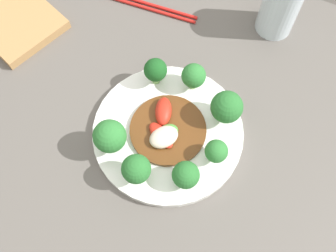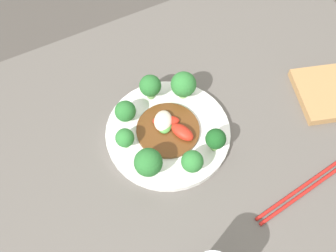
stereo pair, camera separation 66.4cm
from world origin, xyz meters
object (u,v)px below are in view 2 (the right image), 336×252
object	(u,v)px
broccoli_southeast	(125,111)
stirfry_center	(169,128)
chopsticks	(302,191)
broccoli_north	(192,162)
broccoli_northeast	(148,163)
broccoli_east	(125,138)
plate	(168,133)
broccoli_southwest	(183,85)
broccoli_northwest	(216,139)
broccoli_south	(150,86)

from	to	relation	value
broccoli_southeast	stirfry_center	size ratio (longest dim) A/B	0.39
stirfry_center	chopsticks	xyz separation A→B (m)	(-0.18, 0.25, -0.02)
broccoli_north	broccoli_northeast	bearing A→B (deg)	-24.57
broccoli_east	stirfry_center	bearing A→B (deg)	174.89
broccoli_north	broccoli_east	distance (m)	0.15
broccoli_southeast	stirfry_center	xyz separation A→B (m)	(-0.07, 0.07, -0.02)
broccoli_southeast	plate	bearing A→B (deg)	133.47
plate	broccoli_southwest	bearing A→B (deg)	-137.79
broccoli_northwest	broccoli_southwest	world-z (taller)	broccoli_southwest
broccoli_east	broccoli_south	xyz separation A→B (m)	(-0.11, -0.09, 0.01)
plate	broccoli_south	world-z (taller)	broccoli_south
broccoli_south	broccoli_southwest	size ratio (longest dim) A/B	0.94
broccoli_northwest	broccoli_southwest	size ratio (longest dim) A/B	0.87
plate	broccoli_northwest	size ratio (longest dim) A/B	4.53
broccoli_north	broccoli_south	distance (m)	0.21
plate	broccoli_southwest	size ratio (longest dim) A/B	3.93
broccoli_north	plate	bearing A→B (deg)	-90.49
broccoli_northeast	stirfry_center	distance (m)	0.11
plate	broccoli_southeast	distance (m)	0.11
broccoli_north	broccoli_east	world-z (taller)	broccoli_north
broccoli_east	broccoli_north	bearing A→B (deg)	129.53
broccoli_northwest	stirfry_center	world-z (taller)	broccoli_northwest
stirfry_center	broccoli_southwest	bearing A→B (deg)	-137.34
stirfry_center	broccoli_east	bearing A→B (deg)	-5.11
broccoli_southwest	chopsticks	world-z (taller)	broccoli_southwest
plate	broccoli_east	bearing A→B (deg)	-6.29
broccoli_northeast	broccoli_northwest	distance (m)	0.15
broccoli_northwest	broccoli_southeast	bearing A→B (deg)	-49.13
stirfry_center	plate	bearing A→B (deg)	29.51
broccoli_southeast	stirfry_center	distance (m)	0.10
broccoli_northeast	broccoli_south	size ratio (longest dim) A/B	1.09
broccoli_east	stirfry_center	world-z (taller)	broccoli_east
broccoli_south	broccoli_southeast	xyz separation A→B (m)	(0.08, 0.03, -0.01)
broccoli_north	broccoli_southwest	world-z (taller)	broccoli_southwest
broccoli_northwest	chopsticks	size ratio (longest dim) A/B	0.26
broccoli_northwest	broccoli_southeast	world-z (taller)	broccoli_northwest
broccoli_south	chopsticks	size ratio (longest dim) A/B	0.28
broccoli_south	broccoli_southeast	bearing A→B (deg)	21.22
broccoli_east	broccoli_northwest	world-z (taller)	broccoli_northwest
broccoli_southeast	broccoli_northeast	bearing A→B (deg)	84.58
broccoli_north	broccoli_northwest	distance (m)	0.07
chopsticks	broccoli_northeast	bearing A→B (deg)	-34.89
broccoli_north	broccoli_southeast	size ratio (longest dim) A/B	1.08
plate	broccoli_north	size ratio (longest dim) A/B	4.65
broccoli_north	broccoli_northeast	xyz separation A→B (m)	(0.08, -0.04, 0.01)
chopsticks	broccoli_northwest	bearing A→B (deg)	-56.01
broccoli_south	broccoli_northwest	size ratio (longest dim) A/B	1.09
broccoli_east	broccoli_northwest	distance (m)	0.19
plate	broccoli_northeast	world-z (taller)	broccoli_northeast
plate	broccoli_south	size ratio (longest dim) A/B	4.16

